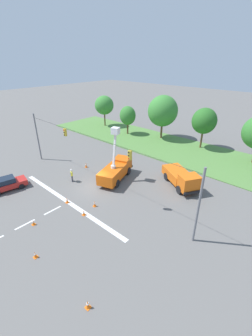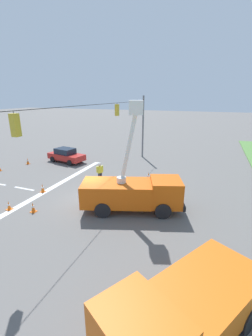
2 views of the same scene
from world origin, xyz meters
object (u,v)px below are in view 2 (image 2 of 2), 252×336
(traffic_cone_mid_right, at_px, (28,161))
(traffic_cone_far_right, at_px, (9,206))
(road_worker, at_px, (100,171))
(traffic_cone_lane_edge_a, at_px, (42,188))
(utility_truck_support_near, at_px, (183,312))
(sedan_red, at_px, (66,155))
(utility_truck_bucket_lift, at_px, (133,191))
(traffic_cone_foreground_left, at_px, (33,207))
(traffic_cone_far_left, at_px, (148,176))

(traffic_cone_mid_right, height_order, traffic_cone_far_right, traffic_cone_mid_right)
(road_worker, bearing_deg, traffic_cone_lane_edge_a, -42.70)
(utility_truck_support_near, height_order, traffic_cone_mid_right, utility_truck_support_near)
(utility_truck_support_near, relative_size, traffic_cone_far_right, 10.34)
(sedan_red, relative_size, traffic_cone_mid_right, 6.50)
(road_worker, bearing_deg, traffic_cone_mid_right, -101.13)
(traffic_cone_lane_edge_a, bearing_deg, traffic_cone_far_right, -2.11)
(traffic_cone_lane_edge_a, bearing_deg, utility_truck_bucket_lift, 88.42)
(traffic_cone_mid_right, relative_size, traffic_cone_far_right, 1.15)
(utility_truck_bucket_lift, xyz_separation_m, road_worker, (-3.71, -4.30, -0.39))
(traffic_cone_mid_right, xyz_separation_m, traffic_cone_lane_edge_a, (5.45, 6.67, -0.01))
(utility_truck_support_near, height_order, road_worker, utility_truck_support_near)
(traffic_cone_foreground_left, height_order, traffic_cone_far_left, traffic_cone_far_left)
(traffic_cone_far_left, bearing_deg, traffic_cone_mid_right, -90.07)
(traffic_cone_foreground_left, distance_m, traffic_cone_far_left, 9.83)
(utility_truck_bucket_lift, distance_m, traffic_cone_far_right, 8.25)
(traffic_cone_foreground_left, height_order, traffic_cone_far_right, traffic_cone_foreground_left)
(traffic_cone_foreground_left, bearing_deg, road_worker, 165.50)
(utility_truck_support_near, xyz_separation_m, sedan_red, (-15.20, -14.87, -0.37))
(traffic_cone_foreground_left, bearing_deg, utility_truck_support_near, 64.78)
(utility_truck_bucket_lift, relative_size, road_worker, 3.92)
(traffic_cone_mid_right, distance_m, traffic_cone_far_left, 13.69)
(sedan_red, xyz_separation_m, traffic_cone_far_left, (2.26, 10.23, -0.42))
(utility_truck_bucket_lift, xyz_separation_m, traffic_cone_foreground_left, (2.56, -5.92, -1.06))
(sedan_red, distance_m, traffic_cone_foreground_left, 11.52)
(utility_truck_bucket_lift, distance_m, sedan_red, 13.34)
(utility_truck_support_near, relative_size, traffic_cone_far_left, 8.50)
(traffic_cone_lane_edge_a, bearing_deg, utility_truck_support_near, 57.23)
(utility_truck_bucket_lift, xyz_separation_m, sedan_red, (-7.90, -10.74, -0.60))
(road_worker, relative_size, traffic_cone_far_left, 2.38)
(utility_truck_support_near, distance_m, road_worker, 13.86)
(road_worker, xyz_separation_m, traffic_cone_far_left, (-1.93, 3.80, -0.63))
(traffic_cone_far_left, bearing_deg, utility_truck_support_near, 19.72)
(utility_truck_bucket_lift, xyz_separation_m, traffic_cone_mid_right, (-5.65, -14.20, -1.04))
(sedan_red, bearing_deg, road_worker, 56.91)
(traffic_cone_mid_right, distance_m, traffic_cone_far_right, 10.77)
(utility_truck_support_near, relative_size, sedan_red, 1.39)
(traffic_cone_far_right, bearing_deg, traffic_cone_far_left, 140.05)
(utility_truck_bucket_lift, distance_m, road_worker, 5.69)
(utility_truck_bucket_lift, distance_m, traffic_cone_far_left, 5.75)
(utility_truck_support_near, distance_m, traffic_cone_far_right, 12.60)
(road_worker, relative_size, traffic_cone_far_right, 2.90)
(traffic_cone_far_right, bearing_deg, sedan_red, -164.01)
(utility_truck_bucket_lift, bearing_deg, traffic_cone_mid_right, -111.71)
(traffic_cone_foreground_left, height_order, traffic_cone_lane_edge_a, traffic_cone_lane_edge_a)
(road_worker, bearing_deg, utility_truck_support_near, 37.46)
(utility_truck_bucket_lift, relative_size, traffic_cone_lane_edge_a, 10.16)
(traffic_cone_lane_edge_a, relative_size, traffic_cone_far_left, 0.92)
(utility_truck_bucket_lift, height_order, traffic_cone_lane_edge_a, utility_truck_bucket_lift)
(traffic_cone_lane_edge_a, distance_m, traffic_cone_far_left, 8.88)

